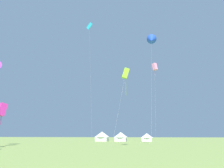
# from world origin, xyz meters

# --- Properties ---
(kite_blue_delta) EXTENTS (2.28, 3.01, 24.57)m
(kite_blue_delta) POSITION_xyz_m (6.74, 45.07, 23.12)
(kite_blue_delta) COLOR blue
(kite_blue_delta) RESTS_ON ground
(kite_magenta_box) EXTENTS (1.97, 3.24, 8.31)m
(kite_magenta_box) POSITION_xyz_m (-22.81, 36.34, 6.98)
(kite_magenta_box) COLOR #E02DA3
(kite_magenta_box) RESTS_ON ground
(kite_lime_box) EXTENTS (3.23, 2.92, 15.00)m
(kite_lime_box) POSITION_xyz_m (1.44, 39.06, 13.87)
(kite_lime_box) COLOR #99DB2D
(kite_lime_box) RESTS_ON ground
(kite_pink_box) EXTENTS (1.67, 2.78, 22.09)m
(kite_pink_box) POSITION_xyz_m (7.40, 59.33, 20.99)
(kite_pink_box) COLOR pink
(kite_pink_box) RESTS_ON ground
(kite_cyan_diamond) EXTENTS (3.01, 1.94, 36.14)m
(kite_cyan_diamond) POSITION_xyz_m (-11.74, 58.00, 34.33)
(kite_cyan_diamond) COLOR #1EB7CC
(kite_cyan_diamond) RESTS_ON ground
(festival_tent_center) EXTENTS (4.87, 4.87, 3.16)m
(festival_tent_center) POSITION_xyz_m (-10.74, 72.39, 1.75)
(festival_tent_center) COLOR white
(festival_tent_center) RESTS_ON ground
(festival_tent_left) EXTENTS (4.56, 4.56, 2.96)m
(festival_tent_left) POSITION_xyz_m (-4.40, 72.39, 1.64)
(festival_tent_left) COLOR white
(festival_tent_left) RESTS_ON ground
(festival_tent_right) EXTENTS (4.03, 4.03, 2.62)m
(festival_tent_right) POSITION_xyz_m (4.11, 72.39, 1.45)
(festival_tent_right) COLOR white
(festival_tent_right) RESTS_ON ground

